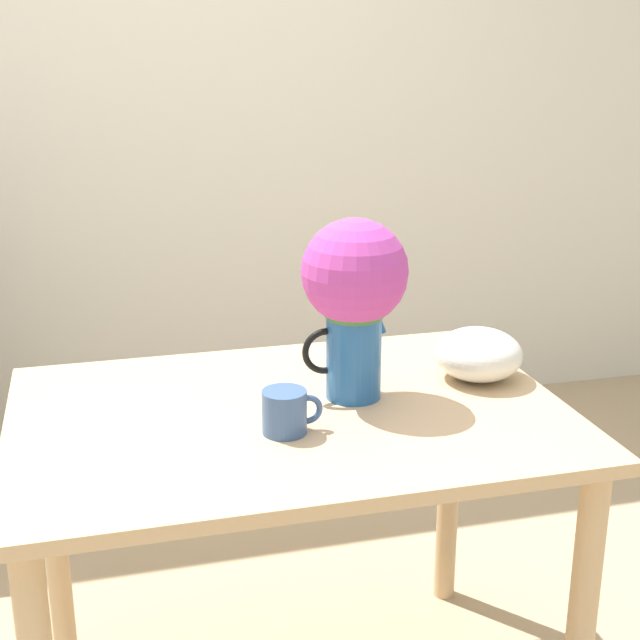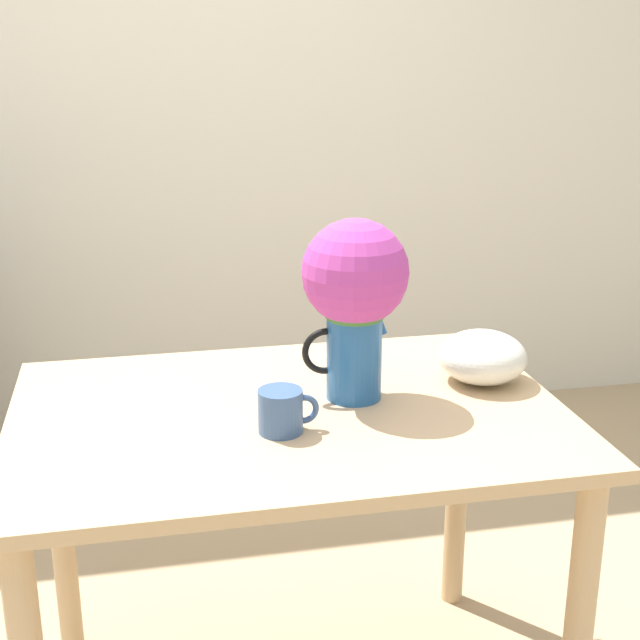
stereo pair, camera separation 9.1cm
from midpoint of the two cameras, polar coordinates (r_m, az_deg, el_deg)
name	(u,v)px [view 2 (the right image)]	position (r m, az deg, el deg)	size (l,w,h in m)	color
wall_back	(166,109)	(3.56, -9.12, 13.21)	(8.00, 0.05, 2.60)	silver
table	(289,461)	(1.99, -0.64, -9.02)	(1.19, 0.83, 0.80)	tan
flower_vase	(355,290)	(1.92, 3.60, 1.92)	(0.23, 0.23, 0.41)	#235B9E
coffee_mug	(282,411)	(1.82, -1.02, -5.86)	(0.13, 0.09, 0.09)	#385689
white_bowl	(482,357)	(2.11, 11.57, -2.34)	(0.21, 0.21, 0.12)	silver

